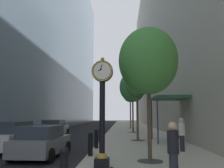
{
  "coord_description": "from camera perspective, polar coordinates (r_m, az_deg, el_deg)",
  "views": [
    {
      "loc": [
        1.78,
        -2.4,
        2.11
      ],
      "look_at": [
        0.97,
        15.35,
        4.45
      ],
      "focal_mm": 37.33,
      "sensor_mm": 36.0,
      "label": 1
    }
  ],
  "objects": [
    {
      "name": "ground_plane",
      "position": [
        29.53,
        -0.87,
        -11.59
      ],
      "size": [
        110.0,
        110.0,
        0.0
      ],
      "primitive_type": "plane",
      "color": "black",
      "rests_on": "ground"
    },
    {
      "name": "sidewalk_right",
      "position": [
        32.5,
        5.26,
        -11.06
      ],
      "size": [
        6.45,
        80.0,
        0.14
      ],
      "primitive_type": "cube",
      "color": "#ADA593",
      "rests_on": "ground"
    },
    {
      "name": "building_block_left",
      "position": [
        38.38,
        -19.37,
        16.52
      ],
      "size": [
        9.0,
        80.0,
        34.92
      ],
      "color": "slate",
      "rests_on": "ground"
    },
    {
      "name": "building_block_right",
      "position": [
        36.21,
        17.66,
        14.43
      ],
      "size": [
        9.0,
        80.0,
        30.83
      ],
      "color": "#A89E89",
      "rests_on": "ground"
    },
    {
      "name": "street_clock",
      "position": [
        9.09,
        -2.41,
        -5.27
      ],
      "size": [
        0.84,
        0.55,
        4.24
      ],
      "color": "black",
      "rests_on": "sidewalk_right"
    },
    {
      "name": "bollard_nearest",
      "position": [
        6.67,
        -11.69,
        -19.35
      ],
      "size": [
        0.24,
        0.24,
        1.12
      ],
      "color": "black",
      "rests_on": "sidewalk_right"
    },
    {
      "name": "bollard_third",
      "position": [
        11.65,
        -5.29,
        -14.3
      ],
      "size": [
        0.24,
        0.24,
        1.12
      ],
      "color": "black",
      "rests_on": "sidewalk_right"
    },
    {
      "name": "bollard_fourth",
      "position": [
        14.18,
        -3.84,
        -13.09
      ],
      "size": [
        0.24,
        0.24,
        1.12
      ],
      "color": "black",
      "rests_on": "sidewalk_right"
    },
    {
      "name": "bollard_fifth",
      "position": [
        16.72,
        -2.84,
        -12.24
      ],
      "size": [
        0.24,
        0.24,
        1.12
      ],
      "color": "black",
      "rests_on": "sidewalk_right"
    },
    {
      "name": "street_tree_near",
      "position": [
        10.59,
        8.82,
        5.54
      ],
      "size": [
        2.64,
        2.64,
        5.88
      ],
      "color": "#333335",
      "rests_on": "sidewalk_right"
    },
    {
      "name": "street_tree_mid_near",
      "position": [
        18.56,
        6.14,
        0.19
      ],
      "size": [
        1.97,
        1.97,
        5.62
      ],
      "color": "#333335",
      "rests_on": "sidewalk_right"
    },
    {
      "name": "street_tree_mid_far",
      "position": [
        26.67,
        5.06,
        -0.76
      ],
      "size": [
        2.99,
        2.99,
        6.82
      ],
      "color": "#333335",
      "rests_on": "sidewalk_right"
    },
    {
      "name": "street_tree_far",
      "position": [
        34.73,
        4.5,
        -2.34
      ],
      "size": [
        2.33,
        2.33,
        6.46
      ],
      "color": "#333335",
      "rests_on": "sidewalk_right"
    },
    {
      "name": "pedestrian_walking",
      "position": [
        13.51,
        16.69,
        -11.51
      ],
      "size": [
        0.48,
        0.52,
        1.79
      ],
      "color": "#23232D",
      "rests_on": "sidewalk_right"
    },
    {
      "name": "pedestrian_by_clock",
      "position": [
        7.38,
        14.76,
        -15.34
      ],
      "size": [
        0.44,
        0.44,
        1.75
      ],
      "color": "#23232D",
      "rests_on": "sidewalk_right"
    },
    {
      "name": "storefront_awning",
      "position": [
        17.98,
        13.64,
        -3.55
      ],
      "size": [
        2.4,
        3.6,
        3.3
      ],
      "color": "#235138",
      "rests_on": "sidewalk_right"
    },
    {
      "name": "car_white_near",
      "position": [
        15.32,
        -23.16,
        -11.7
      ],
      "size": [
        2.02,
        4.7,
        1.72
      ],
      "color": "silver",
      "rests_on": "ground"
    },
    {
      "name": "car_grey_mid",
      "position": [
        12.53,
        -16.8,
        -13.35
      ],
      "size": [
        2.18,
        4.09,
        1.56
      ],
      "color": "slate",
      "rests_on": "ground"
    },
    {
      "name": "car_silver_far",
      "position": [
        24.12,
        -13.95,
        -10.43
      ],
      "size": [
        2.13,
        4.62,
        1.6
      ],
      "color": "#B7BABF",
      "rests_on": "ground"
    }
  ]
}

